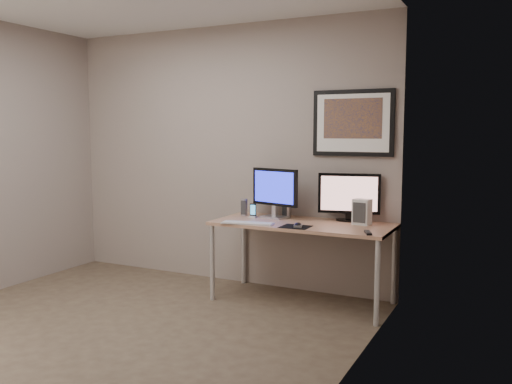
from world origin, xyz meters
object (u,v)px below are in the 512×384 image
at_px(phone_dock, 253,210).
at_px(fan_unit, 362,212).
at_px(desk, 302,230).
at_px(speaker_left, 244,207).
at_px(speaker_right, 287,208).
at_px(monitor_large, 275,191).
at_px(monitor_tv, 349,196).
at_px(keyboard, 248,223).
at_px(framed_art, 353,123).

height_order(phone_dock, fan_unit, fan_unit).
distance_m(desk, fan_unit, 0.55).
xyz_separation_m(speaker_left, speaker_right, (0.41, 0.10, 0.01)).
distance_m(monitor_large, speaker_right, 0.22).
xyz_separation_m(desk, speaker_left, (-0.66, 0.14, 0.15)).
relative_size(monitor_tv, speaker_right, 3.13).
bearing_deg(keyboard, speaker_left, 112.19).
bearing_deg(monitor_large, phone_dock, -148.42).
xyz_separation_m(framed_art, speaker_left, (-1.01, -0.19, -0.81)).
bearing_deg(fan_unit, phone_dock, -166.35).
xyz_separation_m(speaker_right, keyboard, (-0.16, -0.52, -0.08)).
bearing_deg(monitor_tv, desk, -156.02).
distance_m(desk, keyboard, 0.50).
height_order(keyboard, fan_unit, fan_unit).
xyz_separation_m(framed_art, fan_unit, (0.15, -0.20, -0.78)).
bearing_deg(framed_art, desk, -136.54).
distance_m(desk, monitor_tv, 0.53).
relative_size(framed_art, speaker_left, 4.61).
height_order(desk, speaker_left, speaker_left).
xyz_separation_m(desk, framed_art, (0.35, 0.33, 0.96)).
bearing_deg(desk, monitor_large, 158.95).
bearing_deg(speaker_left, framed_art, -3.83).
relative_size(keyboard, fan_unit, 2.08).
distance_m(framed_art, speaker_left, 1.31).
distance_m(desk, monitor_large, 0.48).
bearing_deg(speaker_left, phone_dock, -42.49).
relative_size(monitor_large, phone_dock, 3.75).
relative_size(speaker_right, keyboard, 0.38).
distance_m(framed_art, speaker_right, 1.01).
distance_m(speaker_left, phone_dock, 0.15).
bearing_deg(monitor_tv, monitor_large, 178.68).
bearing_deg(monitor_tv, phone_dock, -179.82).
relative_size(monitor_large, fan_unit, 2.25).
bearing_deg(desk, speaker_left, 168.28).
xyz_separation_m(desk, fan_unit, (0.50, 0.14, 0.18)).
distance_m(phone_dock, fan_unit, 1.04).
bearing_deg(speaker_left, monitor_large, -16.44).
distance_m(phone_dock, keyboard, 0.37).
height_order(speaker_left, fan_unit, fan_unit).
bearing_deg(speaker_right, phone_dock, -133.36).
bearing_deg(speaker_right, monitor_large, -110.05).
xyz_separation_m(monitor_large, speaker_left, (-0.33, 0.01, -0.18)).
bearing_deg(desk, fan_unit, 15.11).
distance_m(desk, phone_dock, 0.55).
xyz_separation_m(framed_art, phone_dock, (-0.88, -0.26, -0.82)).
height_order(desk, monitor_large, monitor_large).
bearing_deg(monitor_large, monitor_tv, 25.07).
height_order(speaker_right, phone_dock, speaker_right).
relative_size(monitor_tv, speaker_left, 3.40).
height_order(monitor_tv, speaker_left, monitor_tv).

